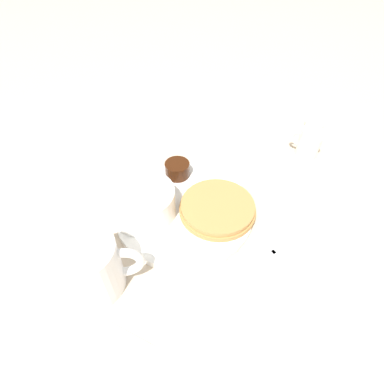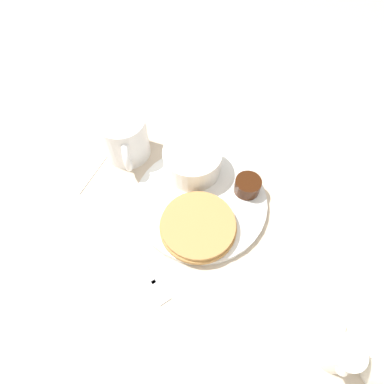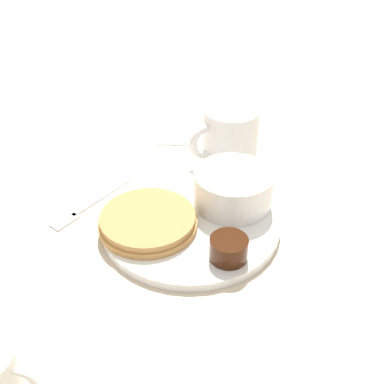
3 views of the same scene
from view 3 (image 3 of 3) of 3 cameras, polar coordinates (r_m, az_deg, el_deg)
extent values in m
plane|color=#C6B299|center=(0.67, -0.15, -4.06)|extent=(4.00, 4.00, 0.00)
cylinder|color=white|center=(0.66, -0.15, -3.66)|extent=(0.24, 0.24, 0.01)
cylinder|color=#B78447|center=(0.65, -5.22, -3.74)|extent=(0.13, 0.13, 0.01)
cylinder|color=#B78447|center=(0.64, -5.27, -3.12)|extent=(0.13, 0.13, 0.01)
cylinder|color=white|center=(0.67, 4.88, 0.42)|extent=(0.11, 0.11, 0.05)
cylinder|color=white|center=(0.66, 4.97, 1.93)|extent=(0.09, 0.09, 0.01)
cylinder|color=#38190A|center=(0.59, 4.37, -6.70)|extent=(0.05, 0.05, 0.03)
cylinder|color=white|center=(0.68, 6.68, -0.56)|extent=(0.05, 0.05, 0.03)
sphere|color=white|center=(0.67, 6.79, 0.75)|extent=(0.03, 0.03, 0.03)
cylinder|color=white|center=(0.79, 4.56, 6.79)|extent=(0.09, 0.09, 0.09)
torus|color=white|center=(0.77, 1.61, 6.04)|extent=(0.05, 0.05, 0.06)
torus|color=white|center=(0.49, -19.78, -20.29)|extent=(0.01, 0.03, 0.03)
cube|color=silver|center=(0.73, -10.67, -0.52)|extent=(0.11, 0.06, 0.00)
cube|color=silver|center=(0.70, -14.88, -3.27)|extent=(0.04, 0.04, 0.00)
cube|color=white|center=(0.90, -0.36, 7.81)|extent=(0.15, 0.12, 0.00)
camera|label=1|loc=(0.85, -12.38, 33.77)|focal=28.00mm
camera|label=2|loc=(0.51, -40.56, 35.65)|focal=28.00mm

